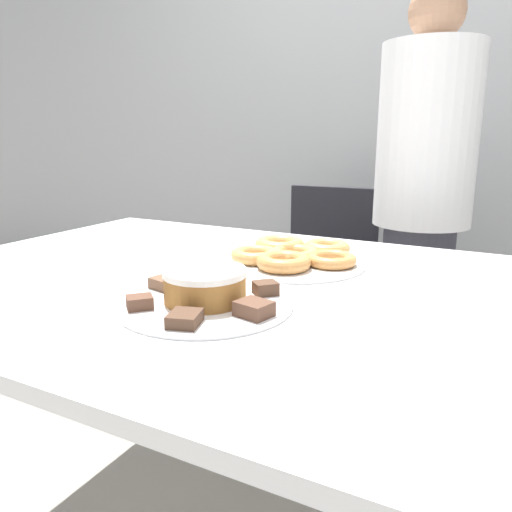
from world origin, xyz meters
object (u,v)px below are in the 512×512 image
office_chair_left (321,298)px  frosted_cake (205,285)px  person_standing (421,210)px  plate_cake (205,303)px  plate_donuts (294,262)px

office_chair_left → frosted_cake: 1.27m
person_standing → plate_cake: person_standing is taller
person_standing → plate_donuts: (-0.18, -0.73, -0.05)m
plate_cake → frosted_cake: 0.04m
person_standing → plate_cake: 1.12m
office_chair_left → plate_cake: size_ratio=2.60×
person_standing → frosted_cake: (-0.20, -1.10, -0.01)m
office_chair_left → plate_donuts: (0.22, -0.82, 0.37)m
plate_donuts → frosted_cake: frosted_cake is taller
office_chair_left → plate_cake: office_chair_left is taller
plate_cake → office_chair_left: bearing=99.5°
plate_donuts → plate_cake: bearing=-93.8°
plate_cake → plate_donuts: size_ratio=0.95×
plate_donuts → frosted_cake: (-0.02, -0.37, 0.04)m
plate_cake → frosted_cake: size_ratio=2.11×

